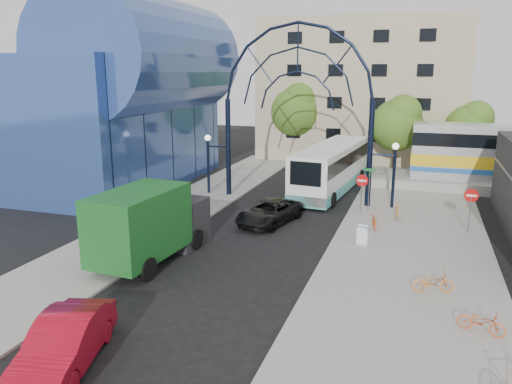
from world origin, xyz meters
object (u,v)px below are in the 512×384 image
(bike_near_b, at_px, (397,211))
(red_sedan, at_px, (65,343))
(tree_north_b, at_px, (297,109))
(bike_far_a, at_px, (433,282))
(bike_far_c, at_px, (481,322))
(green_truck, at_px, (151,223))
(tree_north_a, at_px, (398,122))
(bike_near_a, at_px, (375,220))
(do_not_enter_sign, at_px, (471,200))
(stop_sign, at_px, (362,184))
(black_suv, at_px, (269,212))
(sandwich_board, at_px, (362,233))
(tree_north_c, at_px, (471,126))
(city_bus, at_px, (332,167))
(street_name_sign, at_px, (370,181))
(gateway_arch, at_px, (297,77))

(bike_near_b, bearing_deg, red_sedan, -117.86)
(tree_north_b, xyz_separation_m, bike_near_b, (10.96, -18.54, -4.66))
(red_sedan, height_order, bike_far_a, red_sedan)
(tree_north_b, xyz_separation_m, bike_far_c, (14.45, -31.84, -4.73))
(red_sedan, bearing_deg, green_truck, 87.10)
(tree_north_a, bearing_deg, bike_near_a, -90.63)
(do_not_enter_sign, relative_size, bike_near_b, 1.55)
(stop_sign, height_order, do_not_enter_sign, stop_sign)
(bike_far_c, bearing_deg, black_suv, 62.53)
(sandwich_board, distance_m, tree_north_c, 23.17)
(city_bus, xyz_separation_m, bike_near_b, (5.21, -6.54, -1.23))
(black_suv, bearing_deg, bike_near_b, 35.80)
(street_name_sign, bearing_deg, bike_far_c, -69.70)
(sandwich_board, bearing_deg, green_truck, -151.93)
(do_not_enter_sign, relative_size, city_bus, 0.19)
(street_name_sign, bearing_deg, gateway_arch, 164.93)
(tree_north_c, bearing_deg, green_truck, -120.59)
(bike_near_b, bearing_deg, street_name_sign, 143.87)
(tree_north_b, bearing_deg, red_sedan, -86.77)
(gateway_arch, height_order, bike_near_b, gateway_arch)
(city_bus, relative_size, black_suv, 2.56)
(street_name_sign, bearing_deg, bike_near_a, -78.22)
(gateway_arch, bearing_deg, do_not_enter_sign, -19.99)
(sandwich_board, bearing_deg, do_not_enter_sign, 36.68)
(tree_north_c, distance_m, red_sedan, 38.62)
(sandwich_board, height_order, bike_far_a, sandwich_board)
(bike_near_b, relative_size, bike_far_a, 0.96)
(stop_sign, distance_m, green_truck, 14.02)
(do_not_enter_sign, xyz_separation_m, street_name_sign, (-5.80, 2.60, 0.15))
(street_name_sign, distance_m, tree_north_b, 19.81)
(stop_sign, relative_size, bike_near_b, 1.56)
(stop_sign, xyz_separation_m, street_name_sign, (0.40, 0.60, 0.14))
(tree_north_a, relative_size, bike_far_a, 4.19)
(stop_sign, xyz_separation_m, bike_far_c, (5.77, -13.91, -1.46))
(street_name_sign, bearing_deg, black_suv, -141.87)
(city_bus, bearing_deg, red_sedan, -92.49)
(tree_north_a, bearing_deg, gateway_arch, -117.17)
(tree_north_c, xyz_separation_m, bike_far_a, (-3.09, -26.93, -3.72))
(green_truck, height_order, bike_near_b, green_truck)
(city_bus, relative_size, bike_far_c, 8.18)
(green_truck, xyz_separation_m, bike_far_c, (14.39, -2.87, -1.28))
(street_name_sign, xyz_separation_m, tree_north_b, (-9.08, 17.33, 3.14))
(tree_north_b, bearing_deg, stop_sign, -64.17)
(do_not_enter_sign, relative_size, red_sedan, 0.51)
(street_name_sign, bearing_deg, red_sedan, -108.65)
(red_sedan, xyz_separation_m, bike_near_a, (7.68, 17.02, -0.23))
(bike_far_c, bearing_deg, bike_near_a, 39.21)
(tree_north_b, relative_size, black_suv, 1.58)
(tree_north_c, height_order, red_sedan, tree_north_c)
(stop_sign, bearing_deg, tree_north_b, 115.83)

